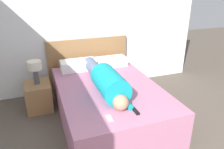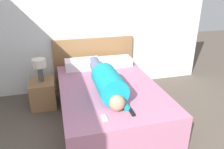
# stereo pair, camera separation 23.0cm
# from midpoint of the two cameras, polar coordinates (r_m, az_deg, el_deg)

# --- Properties ---
(wall_back) EXTENTS (5.02, 0.06, 2.60)m
(wall_back) POSITION_cam_midpoint_polar(r_m,az_deg,el_deg) (4.15, -6.52, 13.25)
(wall_back) COLOR white
(wall_back) RESTS_ON ground_plane
(bed) EXTENTS (1.43, 2.09, 0.56)m
(bed) POSITION_cam_midpoint_polar(r_m,az_deg,el_deg) (3.37, 1.27, -7.39)
(bed) COLOR #B2708E
(bed) RESTS_ON ground_plane
(headboard) EXTENTS (1.55, 0.04, 1.02)m
(headboard) POSITION_cam_midpoint_polar(r_m,az_deg,el_deg) (4.32, -3.13, 2.87)
(headboard) COLOR olive
(headboard) RESTS_ON ground_plane
(nightstand) EXTENTS (0.41, 0.49, 0.46)m
(nightstand) POSITION_cam_midpoint_polar(r_m,az_deg,el_deg) (3.90, -15.96, -4.76)
(nightstand) COLOR olive
(nightstand) RESTS_ON ground_plane
(table_lamp) EXTENTS (0.22, 0.22, 0.39)m
(table_lamp) POSITION_cam_midpoint_polar(r_m,az_deg,el_deg) (3.71, -16.78, 2.21)
(table_lamp) COLOR #4C4C51
(table_lamp) RESTS_ON nightstand
(person_lying) EXTENTS (0.36, 1.61, 0.36)m
(person_lying) POSITION_cam_midpoint_polar(r_m,az_deg,el_deg) (3.06, 0.60, -1.55)
(person_lying) COLOR tan
(person_lying) RESTS_ON bed
(pillow_near_headboard) EXTENTS (0.60, 0.30, 0.17)m
(pillow_near_headboard) POSITION_cam_midpoint_polar(r_m,az_deg,el_deg) (3.89, -6.04, 2.69)
(pillow_near_headboard) COLOR white
(pillow_near_headboard) RESTS_ON bed
(pillow_second) EXTENTS (0.57, 0.30, 0.15)m
(pillow_second) POSITION_cam_midpoint_polar(r_m,az_deg,el_deg) (4.03, 2.52, 3.36)
(pillow_second) COLOR white
(pillow_second) RESTS_ON bed
(tv_remote) EXTENTS (0.04, 0.15, 0.02)m
(tv_remote) POSITION_cam_midpoint_polar(r_m,az_deg,el_deg) (2.62, 7.73, -9.75)
(tv_remote) COLOR black
(tv_remote) RESTS_ON bed
(cell_phone) EXTENTS (0.06, 0.13, 0.01)m
(cell_phone) POSITION_cam_midpoint_polar(r_m,az_deg,el_deg) (2.51, 0.64, -11.32)
(cell_phone) COLOR #B2B7BC
(cell_phone) RESTS_ON bed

